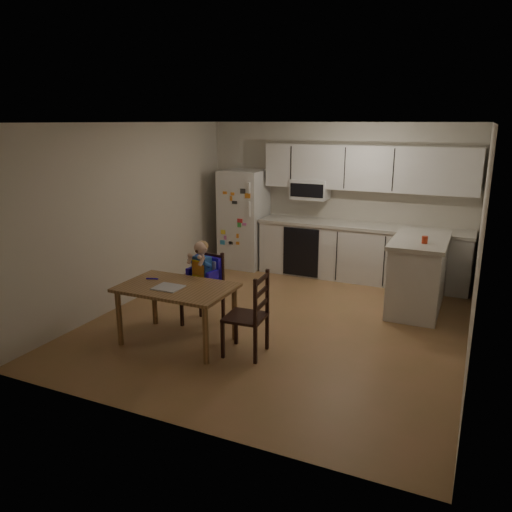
{
  "coord_description": "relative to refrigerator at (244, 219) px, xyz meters",
  "views": [
    {
      "loc": [
        2.2,
        -5.62,
        2.52
      ],
      "look_at": [
        -0.13,
        -0.47,
        0.98
      ],
      "focal_mm": 35.0,
      "sensor_mm": 36.0,
      "label": 1
    }
  ],
  "objects": [
    {
      "name": "room",
      "position": [
        1.55,
        -1.67,
        0.4
      ],
      "size": [
        4.52,
        5.01,
        2.51
      ],
      "color": "olive",
      "rests_on": "ground"
    },
    {
      "name": "kitchen_island",
      "position": [
        3.09,
        -0.95,
        -0.35
      ],
      "size": [
        0.71,
        1.36,
        1.0
      ],
      "color": "silver",
      "rests_on": "ground"
    },
    {
      "name": "red_cup",
      "position": [
        3.16,
        -1.23,
        0.2
      ],
      "size": [
        0.07,
        0.07,
        0.09
      ],
      "primitive_type": "cylinder",
      "color": "#B73117",
      "rests_on": "kitchen_island"
    },
    {
      "name": "toddler_spoon",
      "position": [
        0.27,
        -3.13,
        -0.15
      ],
      "size": [
        0.12,
        0.06,
        0.02
      ],
      "primitive_type": "cylinder",
      "rotation": [
        0.0,
        1.57,
        0.35
      ],
      "color": "#2211D5",
      "rests_on": "dining_table"
    },
    {
      "name": "chair_side",
      "position": [
        1.63,
        -3.16,
        -0.31
      ],
      "size": [
        0.45,
        0.45,
        0.95
      ],
      "rotation": [
        0.0,
        0.0,
        -1.5
      ],
      "color": "black",
      "rests_on": "ground"
    },
    {
      "name": "dining_table",
      "position": [
        0.69,
        -3.22,
        -0.25
      ],
      "size": [
        1.29,
        0.83,
        0.69
      ],
      "color": "brown",
      "rests_on": "ground"
    },
    {
      "name": "chair_booster",
      "position": [
        0.7,
        -2.6,
        -0.19
      ],
      "size": [
        0.47,
        0.47,
        1.1
      ],
      "rotation": [
        0.0,
        0.0,
        -0.16
      ],
      "color": "black",
      "rests_on": "ground"
    },
    {
      "name": "napkin",
      "position": [
        0.64,
        -3.31,
        -0.15
      ],
      "size": [
        0.31,
        0.27,
        0.01
      ],
      "primitive_type": "cube",
      "color": "#A6A6AA",
      "rests_on": "dining_table"
    },
    {
      "name": "kitchen_run",
      "position": [
        2.05,
        0.09,
        0.03
      ],
      "size": [
        3.37,
        0.62,
        2.15
      ],
      "color": "silver",
      "rests_on": "ground"
    },
    {
      "name": "refrigerator",
      "position": [
        0.0,
        0.0,
        0.0
      ],
      "size": [
        0.72,
        0.7,
        1.7
      ],
      "primitive_type": "cube",
      "color": "silver",
      "rests_on": "ground"
    }
  ]
}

